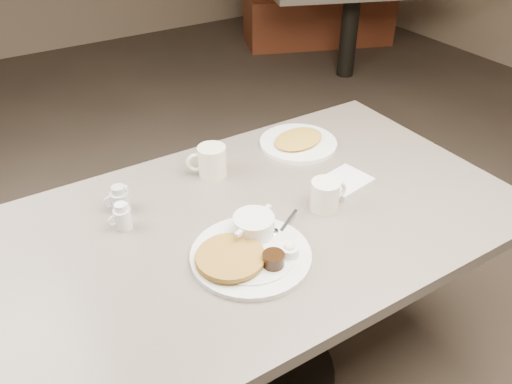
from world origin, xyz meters
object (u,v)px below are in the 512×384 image
coffee_mug_far (211,161)px  creamer_right (120,199)px  creamer_left (122,217)px  hash_plate (298,142)px  diner_table (259,259)px  main_plate (249,248)px  coffee_mug_near (326,195)px

coffee_mug_far → creamer_right: bearing=-174.9°
creamer_left → hash_plate: 0.69m
diner_table → main_plate: main_plate is taller
coffee_mug_far → creamer_left: coffee_mug_far is taller
diner_table → main_plate: size_ratio=3.61×
creamer_left → coffee_mug_near: bearing=-22.6°
main_plate → coffee_mug_far: bearing=76.2°
hash_plate → coffee_mug_far: bearing=-178.8°
main_plate → coffee_mug_near: size_ratio=3.46×
main_plate → coffee_mug_near: coffee_mug_near is taller
creamer_right → hash_plate: (0.66, 0.04, -0.02)m
coffee_mug_near → creamer_left: 0.58m
coffee_mug_far → creamer_right: size_ratio=1.64×
diner_table → main_plate: (-0.11, -0.13, 0.19)m
main_plate → coffee_mug_far: size_ratio=3.00×
coffee_mug_near → coffee_mug_far: (-0.20, 0.33, 0.00)m
creamer_left → main_plate: bearing=-49.7°
coffee_mug_far → creamer_left: (-0.34, -0.11, -0.01)m
creamer_right → hash_plate: creamer_right is taller
coffee_mug_far → coffee_mug_near: bearing=-59.2°
diner_table → coffee_mug_near: size_ratio=12.48×
coffee_mug_near → coffee_mug_far: bearing=120.8°
creamer_left → creamer_right: same height
main_plate → creamer_right: (-0.22, 0.36, 0.01)m
diner_table → hash_plate: size_ratio=4.58×
creamer_right → creamer_left: bearing=-105.1°
diner_table → creamer_right: (-0.33, 0.24, 0.21)m
creamer_left → creamer_right: 0.09m
main_plate → creamer_right: bearing=120.6°
main_plate → coffee_mug_far: (0.10, 0.39, 0.03)m
main_plate → creamer_left: 0.37m
coffee_mug_near → hash_plate: bearing=66.3°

